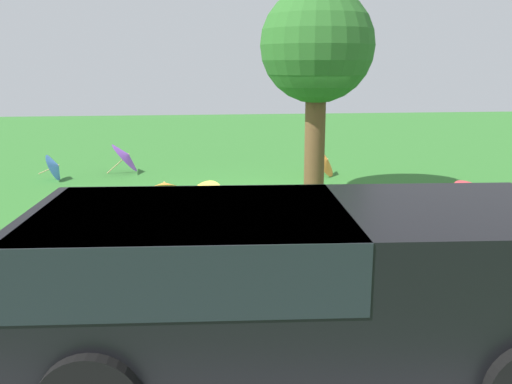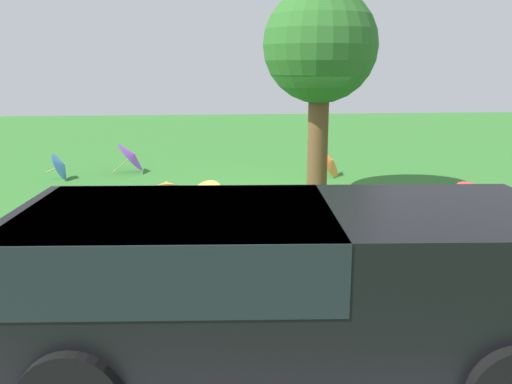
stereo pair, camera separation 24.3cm
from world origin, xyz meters
TOP-DOWN VIEW (x-y plane):
  - ground at (0.00, 0.00)m, footprint 40.00×40.00m
  - road_strip at (0.00, 7.09)m, footprint 40.00×3.62m
  - van_dark at (1.01, 6.84)m, footprint 4.72×2.39m
  - park_bench at (-0.73, 3.46)m, footprint 1.64×0.66m
  - shade_tree at (-0.81, 0.10)m, footprint 2.30×2.30m
  - parasol_red_0 at (-3.21, 2.45)m, footprint 1.15×1.15m
  - parasol_purple_1 at (3.39, -2.98)m, footprint 0.90×0.97m
  - parasol_purple_2 at (-0.92, 2.63)m, footprint 0.87×0.87m
  - parasol_orange_0 at (-1.58, -2.01)m, footprint 0.94×1.02m
  - parasol_orange_1 at (2.29, 0.56)m, footprint 0.64×0.63m
  - parasol_blue_0 at (4.99, -2.24)m, footprint 0.62×0.68m
  - parasol_yellow_1 at (1.66, 2.07)m, footprint 1.15×1.19m

SIDE VIEW (x-z plane):
  - ground at x=0.00m, z-range 0.00..0.00m
  - road_strip at x=0.00m, z-range 0.00..0.01m
  - parasol_blue_0 at x=4.99m, z-range 0.00..0.68m
  - parasol_orange_0 at x=-1.58m, z-range 0.00..0.78m
  - parasol_purple_2 at x=-0.92m, z-range 0.00..0.81m
  - parasol_orange_1 at x=2.29m, z-range 0.11..0.71m
  - parasol_yellow_1 at x=1.66m, z-range 0.00..0.85m
  - parasol_purple_1 at x=3.39m, z-range 0.02..0.87m
  - park_bench at x=-0.73m, z-range 0.01..0.92m
  - parasol_red_0 at x=-3.21m, z-range 0.16..0.98m
  - van_dark at x=1.01m, z-range 0.15..1.68m
  - shade_tree at x=-0.81m, z-range 0.91..5.17m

